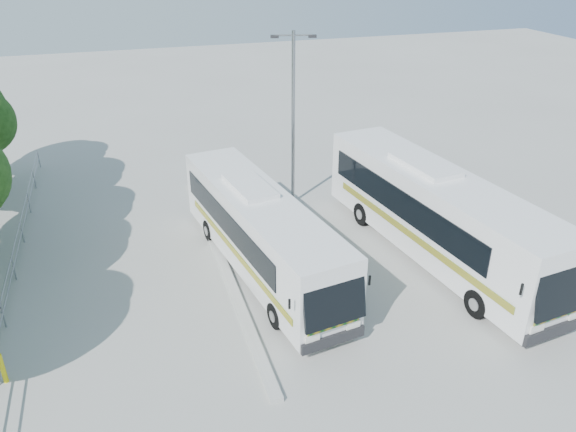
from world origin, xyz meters
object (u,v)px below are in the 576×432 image
object	(u,v)px
coach_adjacent	(436,213)
lamppost	(293,113)
coach_main	(261,231)
bollard	(3,369)

from	to	relation	value
coach_adjacent	lamppost	bearing A→B (deg)	113.61
coach_adjacent	lamppost	world-z (taller)	lamppost
coach_main	bollard	xyz separation A→B (m)	(-8.76, -3.76, -1.19)
coach_main	coach_adjacent	bearing A→B (deg)	-17.62
coach_main	coach_adjacent	distance (m)	6.99
bollard	lamppost	bearing A→B (deg)	37.91
coach_adjacent	lamppost	xyz separation A→B (m)	(-3.86, 6.49, 2.55)
coach_main	coach_adjacent	xyz separation A→B (m)	(6.91, -1.05, 0.21)
lamppost	bollard	world-z (taller)	lamppost
coach_adjacent	bollard	distance (m)	15.96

